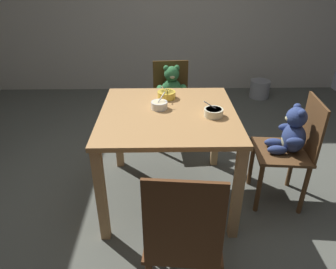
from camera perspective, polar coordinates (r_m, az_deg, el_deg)
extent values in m
cube|color=#55574F|center=(2.66, 0.02, -11.27)|extent=(5.20, 5.20, 0.04)
cube|color=#AB7C49|center=(2.24, 0.03, 3.77)|extent=(0.98, 0.98, 0.03)
cube|color=#B18351|center=(2.11, -12.18, -11.08)|extent=(0.06, 0.06, 0.73)
cube|color=tan|center=(2.13, 12.63, -10.75)|extent=(0.06, 0.06, 0.73)
cube|color=tan|center=(2.84, -9.20, 0.55)|extent=(0.06, 0.06, 0.73)
cube|color=tan|center=(2.86, 8.83, 0.72)|extent=(0.06, 0.06, 0.73)
cube|color=brown|center=(2.51, 20.09, -2.96)|extent=(0.43, 0.43, 0.02)
cube|color=brown|center=(2.48, 25.08, 1.25)|extent=(0.05, 0.37, 0.41)
cylinder|color=brown|center=(2.73, 15.10, -5.06)|extent=(0.04, 0.04, 0.43)
cylinder|color=brown|center=(2.46, 16.38, -9.46)|extent=(0.04, 0.04, 0.43)
cylinder|color=brown|center=(2.82, 21.77, -5.14)|extent=(0.04, 0.04, 0.43)
cylinder|color=brown|center=(2.56, 23.76, -9.36)|extent=(0.04, 0.04, 0.43)
ellipsoid|color=navy|center=(2.48, 22.09, -0.55)|extent=(0.18, 0.21, 0.23)
ellipsoid|color=beige|center=(2.46, 20.85, -0.74)|extent=(0.07, 0.11, 0.14)
sphere|color=navy|center=(2.40, 22.59, 2.95)|extent=(0.15, 0.15, 0.15)
ellipsoid|color=beige|center=(2.39, 21.34, 2.78)|extent=(0.06, 0.06, 0.04)
sphere|color=navy|center=(2.43, 22.73, 4.65)|extent=(0.06, 0.06, 0.06)
sphere|color=navy|center=(2.34, 23.42, 3.60)|extent=(0.06, 0.06, 0.06)
ellipsoid|color=navy|center=(2.55, 21.03, 1.23)|extent=(0.13, 0.07, 0.06)
ellipsoid|color=navy|center=(2.36, 22.35, -1.25)|extent=(0.13, 0.07, 0.06)
ellipsoid|color=navy|center=(2.52, 18.91, -1.42)|extent=(0.15, 0.08, 0.07)
ellipsoid|color=navy|center=(2.43, 19.46, -2.70)|extent=(0.15, 0.08, 0.07)
cube|color=#483214|center=(3.16, 0.75, 5.48)|extent=(0.41, 0.39, 0.02)
cube|color=#483214|center=(3.24, 0.47, 10.07)|extent=(0.36, 0.04, 0.39)
cylinder|color=#483214|center=(3.11, -2.04, 0.42)|extent=(0.04, 0.04, 0.43)
cylinder|color=#483214|center=(3.14, 4.00, 0.66)|extent=(0.04, 0.04, 0.43)
cylinder|color=#483214|center=(3.38, -2.33, 2.88)|extent=(0.04, 0.04, 0.43)
cylinder|color=#483214|center=(3.41, 3.24, 3.09)|extent=(0.04, 0.04, 0.43)
ellipsoid|color=#337541|center=(3.17, 0.65, 8.12)|extent=(0.22, 0.19, 0.24)
ellipsoid|color=beige|center=(3.12, 0.75, 7.54)|extent=(0.12, 0.07, 0.14)
sphere|color=#337541|center=(3.10, 0.68, 11.10)|extent=(0.15, 0.15, 0.15)
ellipsoid|color=beige|center=(3.05, 0.78, 10.60)|extent=(0.06, 0.06, 0.04)
sphere|color=#337541|center=(3.09, -0.31, 12.11)|extent=(0.06, 0.06, 0.06)
sphere|color=#337541|center=(3.10, 1.65, 12.15)|extent=(0.06, 0.06, 0.06)
ellipsoid|color=#337541|center=(3.12, -1.48, 8.40)|extent=(0.08, 0.14, 0.07)
ellipsoid|color=#337541|center=(3.14, 2.86, 8.52)|extent=(0.08, 0.14, 0.07)
ellipsoid|color=#337541|center=(3.08, -0.21, 5.81)|extent=(0.08, 0.16, 0.07)
ellipsoid|color=#337541|center=(3.09, 1.93, 5.88)|extent=(0.08, 0.16, 0.07)
cube|color=#553017|center=(1.72, 2.86, -17.99)|extent=(0.43, 0.42, 0.02)
cube|color=#553017|center=(1.41, 2.85, -16.41)|extent=(0.36, 0.05, 0.48)
cylinder|color=#553017|center=(2.00, 7.87, -19.15)|extent=(0.04, 0.04, 0.43)
cylinder|color=#553017|center=(2.00, -2.13, -18.76)|extent=(0.04, 0.04, 0.43)
ellipsoid|color=#9E6C3F|center=(1.59, 2.88, -16.88)|extent=(0.20, 0.17, 0.21)
ellipsoid|color=#DAB28F|center=(1.63, 2.93, -15.86)|extent=(0.11, 0.06, 0.13)
sphere|color=#9E6C3F|center=(1.48, 3.04, -12.36)|extent=(0.14, 0.14, 0.14)
ellipsoid|color=#DAB28F|center=(1.53, 3.09, -11.47)|extent=(0.06, 0.05, 0.04)
sphere|color=#9E6C3F|center=(1.44, 5.01, -11.17)|extent=(0.05, 0.05, 0.05)
sphere|color=#9E6C3F|center=(1.44, 1.16, -11.02)|extent=(0.05, 0.05, 0.05)
ellipsoid|color=#9E6C3F|center=(1.59, 6.84, -15.73)|extent=(0.07, 0.13, 0.06)
ellipsoid|color=#9E6C3F|center=(1.59, -0.96, -15.42)|extent=(0.07, 0.13, 0.06)
ellipsoid|color=#9E6C3F|center=(1.72, 4.71, -16.02)|extent=(0.08, 0.14, 0.06)
ellipsoid|color=#9E6C3F|center=(1.72, 1.19, -15.88)|extent=(0.08, 0.14, 0.06)
cylinder|color=silver|center=(2.28, -1.61, 5.41)|extent=(0.12, 0.12, 0.05)
cylinder|color=silver|center=(2.29, -1.60, 4.90)|extent=(0.07, 0.07, 0.01)
cylinder|color=beige|center=(2.28, -1.62, 5.95)|extent=(0.10, 0.10, 0.01)
cylinder|color=#BCBCC1|center=(2.28, -1.19, 6.91)|extent=(0.06, 0.07, 0.06)
ellipsoid|color=#BCBCC1|center=(2.27, -1.76, 5.78)|extent=(0.04, 0.04, 0.01)
cylinder|color=beige|center=(2.19, 8.37, 4.03)|extent=(0.13, 0.13, 0.05)
cylinder|color=beige|center=(2.20, 8.33, 3.51)|extent=(0.07, 0.07, 0.01)
cylinder|color=beige|center=(2.18, 8.41, 4.55)|extent=(0.11, 0.11, 0.01)
cylinder|color=#BCBCC1|center=(2.16, 7.72, 5.40)|extent=(0.09, 0.02, 0.07)
ellipsoid|color=#BCBCC1|center=(2.19, 8.66, 4.50)|extent=(0.04, 0.03, 0.01)
cylinder|color=yellow|center=(2.47, -0.26, 7.32)|extent=(0.14, 0.14, 0.05)
cylinder|color=yellow|center=(2.48, -0.26, 6.84)|extent=(0.08, 0.08, 0.01)
cylinder|color=beige|center=(2.47, -0.26, 7.79)|extent=(0.12, 0.12, 0.01)
cylinder|color=#BCBCC1|center=(2.43, -0.64, 8.42)|extent=(0.06, 0.09, 0.07)
ellipsoid|color=#BCBCC1|center=(2.48, -0.14, 7.80)|extent=(0.03, 0.04, 0.01)
cylinder|color=#93969B|center=(4.68, 16.49, 8.06)|extent=(0.28, 0.28, 0.25)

